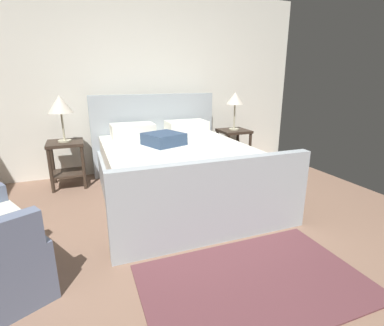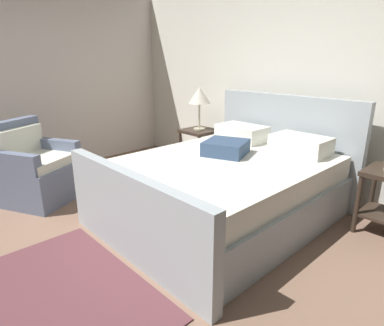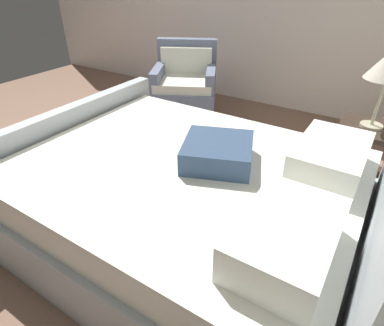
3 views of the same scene
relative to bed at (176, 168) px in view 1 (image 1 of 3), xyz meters
name	(u,v)px [view 1 (image 1 of 3)]	position (x,y,z in m)	size (l,w,h in m)	color
ground_plane	(225,286)	(-0.20, -1.66, -0.36)	(5.14, 5.74, 0.02)	#836350
wall_back	(135,84)	(-0.20, 1.27, 0.95)	(5.26, 0.12, 2.59)	silver
bed	(176,168)	(0.00, 0.00, 0.00)	(1.82, 2.25, 1.16)	#A3ADB4
nightstand_right	(233,142)	(1.23, 0.81, 0.06)	(0.44, 0.44, 0.60)	#33271E
table_lamp_right	(235,100)	(1.23, 0.81, 0.72)	(0.27, 0.27, 0.57)	#B7B293
nightstand_left	(67,156)	(-1.22, 0.82, 0.06)	(0.44, 0.44, 0.60)	#33271E
table_lamp_left	(60,105)	(-1.22, 0.82, 0.71)	(0.30, 0.30, 0.58)	#B7B293
area_rug	(254,282)	(0.00, -1.72, -0.34)	(1.57, 0.99, 0.01)	brown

